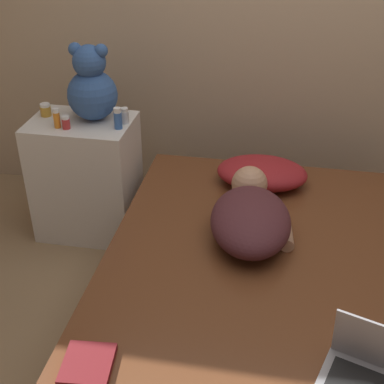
# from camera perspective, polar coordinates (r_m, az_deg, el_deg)

# --- Properties ---
(ground_plane) EXTENTS (12.00, 12.00, 0.00)m
(ground_plane) POSITION_cam_1_polar(r_m,az_deg,el_deg) (2.47, 7.48, -15.01)
(ground_plane) COLOR #937551
(bed) EXTENTS (1.40, 1.83, 0.39)m
(bed) POSITION_cam_1_polar(r_m,az_deg,el_deg) (2.34, 7.81, -11.70)
(bed) COLOR brown
(bed) RESTS_ON ground_plane
(nightstand) EXTENTS (0.53, 0.38, 0.67)m
(nightstand) POSITION_cam_1_polar(r_m,az_deg,el_deg) (2.97, -11.19, 1.51)
(nightstand) COLOR silver
(nightstand) RESTS_ON ground_plane
(pillow) EXTENTS (0.46, 0.32, 0.13)m
(pillow) POSITION_cam_1_polar(r_m,az_deg,el_deg) (2.73, 7.46, 2.04)
(pillow) COLOR maroon
(pillow) RESTS_ON bed
(person_lying) EXTENTS (0.39, 0.68, 0.19)m
(person_lying) POSITION_cam_1_polar(r_m,az_deg,el_deg) (2.34, 6.30, -2.49)
(person_lying) COLOR #4C2328
(person_lying) RESTS_ON bed
(laptop) EXTENTS (0.34, 0.28, 0.21)m
(laptop) POSITION_cam_1_polar(r_m,az_deg,el_deg) (1.83, 18.50, -17.73)
(laptop) COLOR #9E9EA3
(laptop) RESTS_ON bed
(teddy_bear) EXTENTS (0.26, 0.26, 0.39)m
(teddy_bear) POSITION_cam_1_polar(r_m,az_deg,el_deg) (2.78, -10.67, 10.95)
(teddy_bear) COLOR #335693
(teddy_bear) RESTS_ON nightstand
(bottle_amber) EXTENTS (0.06, 0.06, 0.07)m
(bottle_amber) POSITION_cam_1_polar(r_m,az_deg,el_deg) (2.92, -15.37, 8.44)
(bottle_amber) COLOR gold
(bottle_amber) RESTS_ON nightstand
(bottle_red) EXTENTS (0.04, 0.04, 0.07)m
(bottle_red) POSITION_cam_1_polar(r_m,az_deg,el_deg) (2.74, -13.32, 7.23)
(bottle_red) COLOR #B72D2D
(bottle_red) RESTS_ON nightstand
(bottle_blue) EXTENTS (0.04, 0.04, 0.11)m
(bottle_blue) POSITION_cam_1_polar(r_m,az_deg,el_deg) (2.69, -7.93, 7.78)
(bottle_blue) COLOR #3866B2
(bottle_blue) RESTS_ON nightstand
(bottle_orange) EXTENTS (0.03, 0.03, 0.10)m
(bottle_orange) POSITION_cam_1_polar(r_m,az_deg,el_deg) (2.76, -14.26, 7.64)
(bottle_orange) COLOR orange
(bottle_orange) RESTS_ON nightstand
(bottle_clear) EXTENTS (0.04, 0.04, 0.08)m
(bottle_clear) POSITION_cam_1_polar(r_m,az_deg,el_deg) (2.75, -7.22, 8.07)
(bottle_clear) COLOR silver
(bottle_clear) RESTS_ON nightstand
(book) EXTENTS (0.18, 0.19, 0.02)m
(book) POSITION_cam_1_polar(r_m,az_deg,el_deg) (1.84, -11.09, -17.59)
(book) COLOR maroon
(book) RESTS_ON bed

